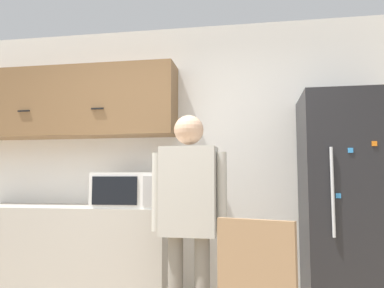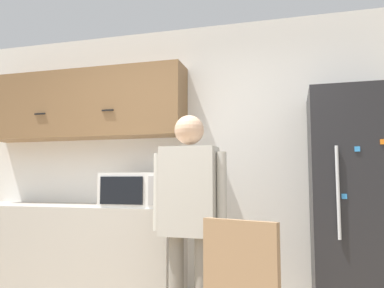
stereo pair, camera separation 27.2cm
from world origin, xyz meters
TOP-DOWN VIEW (x-y plane):
  - back_wall at (0.00, 2.04)m, footprint 6.00×0.06m
  - counter at (-1.13, 1.70)m, footprint 2.14×0.62m
  - upper_cabinets at (-1.13, 1.84)m, footprint 2.14×0.35m
  - microwave at (-0.42, 1.62)m, footprint 0.56×0.43m
  - person at (0.20, 1.13)m, footprint 0.55×0.23m
  - refrigerator at (1.45, 1.67)m, footprint 0.75×0.69m

SIDE VIEW (x-z plane):
  - counter at x=-1.13m, z-range 0.00..0.94m
  - refrigerator at x=1.45m, z-range 0.00..1.88m
  - person at x=0.20m, z-range 0.18..1.83m
  - microwave at x=-0.42m, z-range 0.94..1.24m
  - back_wall at x=0.00m, z-range 0.00..2.70m
  - upper_cabinets at x=-1.13m, z-range 1.59..2.28m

